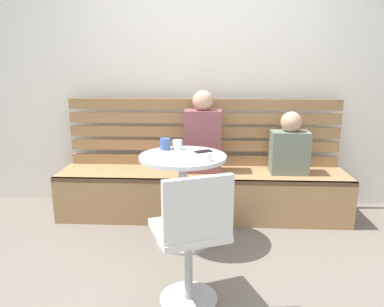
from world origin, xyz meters
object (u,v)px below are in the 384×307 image
object	(u,v)px
white_chair	(192,236)
person_adult	(203,136)
booth_bench	(202,194)
cup_glass_short	(177,145)
phone_on_table	(203,151)
cafe_table	(183,182)
cup_mug_blue	(165,144)
cup_espresso_small	(208,157)
person_child_left	(290,147)

from	to	relation	value
white_chair	person_adult	size ratio (longest dim) A/B	1.12
booth_bench	white_chair	world-z (taller)	white_chair
cup_glass_short	phone_on_table	distance (m)	0.23
booth_bench	person_adult	world-z (taller)	person_adult
booth_bench	cafe_table	world-z (taller)	cafe_table
cup_mug_blue	cup_glass_short	bearing A→B (deg)	5.70
white_chair	cup_mug_blue	xyz separation A→B (m)	(-0.27, 0.99, 0.32)
cafe_table	cup_glass_short	distance (m)	0.33
white_chair	person_adult	world-z (taller)	person_adult
person_adult	cup_glass_short	xyz separation A→B (m)	(-0.20, -0.40, -0.00)
cup_espresso_small	cup_glass_short	xyz separation A→B (m)	(-0.26, 0.36, 0.01)
white_chair	person_adult	bearing A→B (deg)	88.87
person_child_left	cup_espresso_small	size ratio (longest dim) A/B	10.25
person_adult	phone_on_table	size ratio (longest dim) A/B	5.43
cup_espresso_small	phone_on_table	distance (m)	0.29
white_chair	cup_mug_blue	bearing A→B (deg)	105.27
cup_espresso_small	phone_on_table	bearing A→B (deg)	97.80
white_chair	phone_on_table	size ratio (longest dim) A/B	6.07
white_chair	cup_espresso_small	world-z (taller)	white_chair
cup_mug_blue	phone_on_table	size ratio (longest dim) A/B	0.68
cafe_table	person_adult	size ratio (longest dim) A/B	0.97
white_chair	cup_glass_short	bearing A→B (deg)	99.74
person_adult	booth_bench	bearing A→B (deg)	-88.09
booth_bench	cafe_table	distance (m)	0.65
person_adult	white_chair	bearing A→B (deg)	-91.13
person_adult	cup_mug_blue	size ratio (longest dim) A/B	8.00
booth_bench	cup_mug_blue	size ratio (longest dim) A/B	28.42
cup_espresso_small	phone_on_table	world-z (taller)	cup_espresso_small
cup_glass_short	phone_on_table	bearing A→B (deg)	-18.27
booth_bench	person_adult	size ratio (longest dim) A/B	3.55
person_child_left	cup_glass_short	bearing A→B (deg)	-159.35
phone_on_table	white_chair	bearing A→B (deg)	145.02
booth_bench	cup_mug_blue	distance (m)	0.74
white_chair	cup_glass_short	xyz separation A→B (m)	(-0.17, 1.00, 0.32)
cafe_table	person_child_left	xyz separation A→B (m)	(0.94, 0.57, 0.17)
cafe_table	cup_glass_short	world-z (taller)	cup_glass_short
booth_bench	person_child_left	size ratio (longest dim) A/B	4.70
cafe_table	cup_espresso_small	world-z (taller)	cup_espresso_small
cafe_table	booth_bench	bearing A→B (deg)	75.83
cafe_table	person_adult	world-z (taller)	person_adult
person_child_left	cup_mug_blue	bearing A→B (deg)	-160.61
person_child_left	cup_glass_short	xyz separation A→B (m)	(-1.00, -0.38, 0.09)
booth_bench	phone_on_table	xyz separation A→B (m)	(0.02, -0.44, 0.52)
person_adult	phone_on_table	xyz separation A→B (m)	(0.02, -0.47, -0.04)
person_adult	cup_espresso_small	world-z (taller)	person_adult
person_child_left	cup_mug_blue	world-z (taller)	person_child_left
cafe_table	white_chair	world-z (taller)	white_chair
cup_espresso_small	phone_on_table	xyz separation A→B (m)	(-0.04, 0.29, -0.02)
white_chair	cup_glass_short	size ratio (longest dim) A/B	10.63
cafe_table	person_child_left	world-z (taller)	person_child_left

